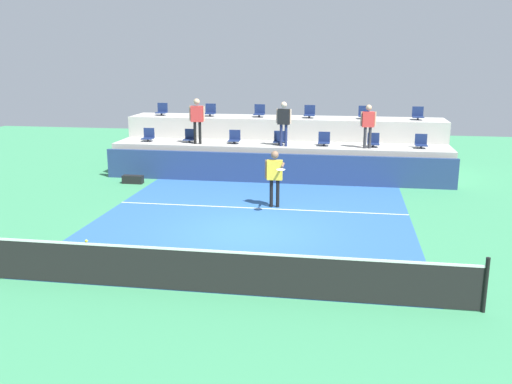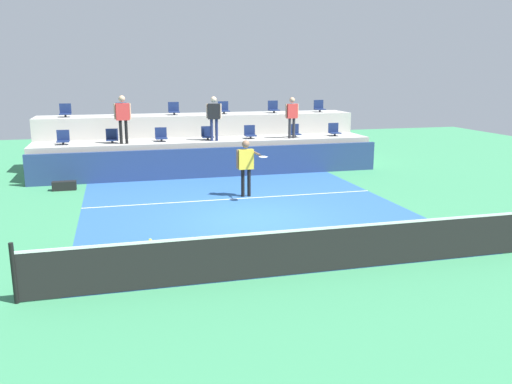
{
  "view_description": "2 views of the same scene",
  "coord_description": "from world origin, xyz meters",
  "px_view_note": "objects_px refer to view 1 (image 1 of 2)",
  "views": [
    {
      "loc": [
        2.59,
        -14.08,
        4.64
      ],
      "look_at": [
        0.37,
        -0.58,
        1.27
      ],
      "focal_mm": 39.25,
      "sensor_mm": 36.0,
      "label": 1
    },
    {
      "loc": [
        -3.42,
        -13.07,
        3.82
      ],
      "look_at": [
        -0.02,
        -0.27,
        0.81
      ],
      "focal_mm": 37.11,
      "sensor_mm": 36.0,
      "label": 2
    }
  ],
  "objects_px": {
    "stadium_chair_upper_far_right": "(418,114)",
    "equipment_bag": "(133,179)",
    "tennis_player": "(275,173)",
    "spectator_in_white": "(197,117)",
    "stadium_chair_lower_mid_right": "(324,140)",
    "stadium_chair_lower_right": "(373,141)",
    "stadium_chair_upper_left": "(210,111)",
    "stadium_chair_upper_mid_right": "(310,113)",
    "stadium_chair_upper_mid_left": "(259,112)",
    "spectator_in_grey": "(284,120)",
    "stadium_chair_upper_far_left": "(162,110)",
    "stadium_chair_lower_far_left": "(148,136)",
    "stadium_chair_lower_mid_left": "(234,138)",
    "stadium_chair_lower_center": "(279,139)",
    "tennis_ball": "(86,241)",
    "spectator_leaning_on_rail": "(368,122)",
    "stadium_chair_upper_right": "(364,114)",
    "stadium_chair_lower_left": "(190,137)",
    "stadium_chair_lower_far_right": "(421,142)"
  },
  "relations": [
    {
      "from": "stadium_chair_lower_far_left",
      "to": "stadium_chair_lower_mid_left",
      "type": "bearing_deg",
      "value": 0.0
    },
    {
      "from": "stadium_chair_upper_right",
      "to": "equipment_bag",
      "type": "xyz_separation_m",
      "value": [
        -8.4,
        -3.95,
        -2.16
      ]
    },
    {
      "from": "tennis_ball",
      "to": "stadium_chair_lower_mid_left",
      "type": "bearing_deg",
      "value": 83.82
    },
    {
      "from": "stadium_chair_lower_left",
      "to": "spectator_in_white",
      "type": "xyz_separation_m",
      "value": [
        0.42,
        -0.38,
        0.85
      ]
    },
    {
      "from": "stadium_chair_upper_far_left",
      "to": "stadium_chair_upper_mid_left",
      "type": "height_order",
      "value": "same"
    },
    {
      "from": "stadium_chair_lower_left",
      "to": "tennis_ball",
      "type": "relative_size",
      "value": 7.65
    },
    {
      "from": "spectator_in_white",
      "to": "stadium_chair_upper_mid_right",
      "type": "bearing_deg",
      "value": 27.61
    },
    {
      "from": "stadium_chair_lower_mid_left",
      "to": "stadium_chair_lower_far_right",
      "type": "distance_m",
      "value": 7.08
    },
    {
      "from": "stadium_chair_upper_far_right",
      "to": "equipment_bag",
      "type": "distance_m",
      "value": 11.44
    },
    {
      "from": "stadium_chair_lower_center",
      "to": "tennis_player",
      "type": "relative_size",
      "value": 0.29
    },
    {
      "from": "stadium_chair_upper_left",
      "to": "stadium_chair_upper_mid_right",
      "type": "height_order",
      "value": "same"
    },
    {
      "from": "stadium_chair_upper_far_left",
      "to": "tennis_ball",
      "type": "distance_m",
      "value": 12.69
    },
    {
      "from": "stadium_chair_upper_mid_left",
      "to": "stadium_chair_upper_far_right",
      "type": "bearing_deg",
      "value": 0.0
    },
    {
      "from": "stadium_chair_lower_far_right",
      "to": "stadium_chair_upper_mid_right",
      "type": "relative_size",
      "value": 1.0
    },
    {
      "from": "stadium_chair_upper_right",
      "to": "tennis_player",
      "type": "xyz_separation_m",
      "value": [
        -2.79,
        -6.41,
        -1.22
      ]
    },
    {
      "from": "spectator_in_grey",
      "to": "equipment_bag",
      "type": "height_order",
      "value": "spectator_in_grey"
    },
    {
      "from": "tennis_player",
      "to": "spectator_in_white",
      "type": "relative_size",
      "value": 1.01
    },
    {
      "from": "stadium_chair_lower_right",
      "to": "tennis_ball",
      "type": "bearing_deg",
      "value": -121.52
    },
    {
      "from": "equipment_bag",
      "to": "stadium_chair_lower_mid_right",
      "type": "bearing_deg",
      "value": 17.35
    },
    {
      "from": "stadium_chair_lower_far_right",
      "to": "spectator_in_white",
      "type": "xyz_separation_m",
      "value": [
        -8.46,
        -0.38,
        0.85
      ]
    },
    {
      "from": "stadium_chair_lower_far_left",
      "to": "stadium_chair_upper_far_right",
      "type": "distance_m",
      "value": 10.82
    },
    {
      "from": "spectator_leaning_on_rail",
      "to": "stadium_chair_lower_far_left",
      "type": "bearing_deg",
      "value": 177.45
    },
    {
      "from": "tennis_player",
      "to": "spectator_leaning_on_rail",
      "type": "height_order",
      "value": "spectator_leaning_on_rail"
    },
    {
      "from": "stadium_chair_lower_mid_right",
      "to": "stadium_chair_lower_right",
      "type": "height_order",
      "value": "same"
    },
    {
      "from": "stadium_chair_lower_right",
      "to": "stadium_chair_upper_far_right",
      "type": "xyz_separation_m",
      "value": [
        1.77,
        1.8,
        0.85
      ]
    },
    {
      "from": "spectator_leaning_on_rail",
      "to": "equipment_bag",
      "type": "relative_size",
      "value": 2.12
    },
    {
      "from": "stadium_chair_lower_mid_left",
      "to": "spectator_in_grey",
      "type": "relative_size",
      "value": 0.31
    },
    {
      "from": "stadium_chair_lower_left",
      "to": "stadium_chair_lower_mid_left",
      "type": "relative_size",
      "value": 1.0
    },
    {
      "from": "stadium_chair_upper_right",
      "to": "spectator_in_white",
      "type": "bearing_deg",
      "value": -161.08
    },
    {
      "from": "stadium_chair_lower_far_right",
      "to": "stadium_chair_upper_right",
      "type": "bearing_deg",
      "value": 139.21
    },
    {
      "from": "stadium_chair_lower_mid_left",
      "to": "stadium_chair_upper_far_right",
      "type": "xyz_separation_m",
      "value": [
        7.11,
        1.8,
        0.85
      ]
    },
    {
      "from": "stadium_chair_lower_mid_right",
      "to": "stadium_chair_lower_right",
      "type": "relative_size",
      "value": 1.0
    },
    {
      "from": "stadium_chair_lower_far_right",
      "to": "tennis_ball",
      "type": "xyz_separation_m",
      "value": [
        -8.22,
        -10.56,
        -0.75
      ]
    },
    {
      "from": "stadium_chair_upper_mid_right",
      "to": "tennis_ball",
      "type": "distance_m",
      "value": 13.07
    },
    {
      "from": "stadium_chair_upper_mid_left",
      "to": "tennis_player",
      "type": "distance_m",
      "value": 6.7
    },
    {
      "from": "stadium_chair_lower_right",
      "to": "stadium_chair_upper_mid_left",
      "type": "relative_size",
      "value": 1.0
    },
    {
      "from": "spectator_in_grey",
      "to": "stadium_chair_upper_far_left",
      "type": "bearing_deg",
      "value": 158.35
    },
    {
      "from": "stadium_chair_lower_center",
      "to": "stadium_chair_upper_far_left",
      "type": "bearing_deg",
      "value": 161.24
    },
    {
      "from": "stadium_chair_lower_mid_left",
      "to": "stadium_chair_lower_mid_right",
      "type": "relative_size",
      "value": 1.0
    },
    {
      "from": "stadium_chair_lower_far_right",
      "to": "equipment_bag",
      "type": "relative_size",
      "value": 0.68
    },
    {
      "from": "stadium_chair_upper_mid_left",
      "to": "stadium_chair_upper_mid_right",
      "type": "height_order",
      "value": "same"
    },
    {
      "from": "stadium_chair_lower_right",
      "to": "stadium_chair_upper_mid_right",
      "type": "relative_size",
      "value": 1.0
    },
    {
      "from": "stadium_chair_lower_mid_left",
      "to": "spectator_leaning_on_rail",
      "type": "xyz_separation_m",
      "value": [
        5.1,
        -0.38,
        0.75
      ]
    },
    {
      "from": "stadium_chair_lower_far_right",
      "to": "stadium_chair_upper_mid_right",
      "type": "distance_m",
      "value": 4.72
    },
    {
      "from": "stadium_chair_lower_left",
      "to": "spectator_in_white",
      "type": "height_order",
      "value": "spectator_in_white"
    },
    {
      "from": "stadium_chair_lower_far_left",
      "to": "stadium_chair_upper_mid_right",
      "type": "xyz_separation_m",
      "value": [
        6.32,
        1.8,
        0.85
      ]
    },
    {
      "from": "tennis_player",
      "to": "tennis_ball",
      "type": "relative_size",
      "value": 26.11
    },
    {
      "from": "stadium_chair_lower_mid_left",
      "to": "stadium_chair_upper_mid_left",
      "type": "bearing_deg",
      "value": 68.59
    },
    {
      "from": "stadium_chair_lower_left",
      "to": "tennis_ball",
      "type": "distance_m",
      "value": 10.61
    },
    {
      "from": "stadium_chair_lower_far_left",
      "to": "spectator_in_white",
      "type": "relative_size",
      "value": 0.3
    }
  ]
}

